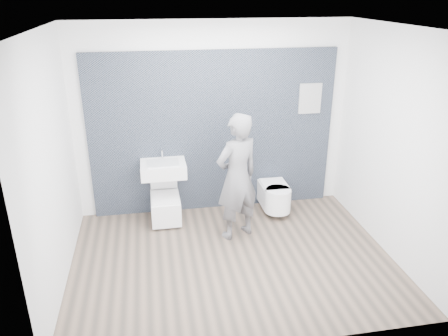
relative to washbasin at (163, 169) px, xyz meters
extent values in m
plane|color=brown|center=(0.77, -1.20, -0.80)|extent=(4.00, 4.00, 0.00)
plane|color=white|center=(0.77, 0.30, 0.60)|extent=(4.00, 0.00, 4.00)
plane|color=white|center=(0.77, -2.70, 0.60)|extent=(4.00, 0.00, 4.00)
plane|color=white|center=(-1.23, -1.20, 0.60)|extent=(0.00, 3.00, 3.00)
plane|color=white|center=(2.77, -1.20, 0.60)|extent=(0.00, 3.00, 3.00)
plane|color=white|center=(0.77, -1.20, 2.00)|extent=(4.00, 4.00, 0.00)
cube|color=black|center=(0.77, 0.27, -0.80)|extent=(3.60, 0.06, 2.40)
cube|color=white|center=(0.00, 0.00, -0.01)|extent=(0.63, 0.48, 0.19)
cube|color=silver|center=(0.00, -0.02, 0.09)|extent=(0.44, 0.32, 0.03)
cylinder|color=silver|center=(0.00, 0.18, 0.17)|extent=(0.02, 0.02, 0.16)
cylinder|color=silver|center=(0.00, 0.13, 0.24)|extent=(0.02, 0.11, 0.02)
cylinder|color=silver|center=(0.00, 0.22, -0.17)|extent=(0.04, 0.04, 0.13)
cube|color=white|center=(0.00, -0.06, -0.59)|extent=(0.41, 0.60, 0.35)
cylinder|color=silver|center=(0.00, -0.11, -0.43)|extent=(0.29, 0.29, 0.03)
cube|color=white|center=(0.00, -0.11, -0.41)|extent=(0.39, 0.48, 0.02)
cube|color=white|center=(0.00, 0.11, -0.19)|extent=(0.39, 0.17, 0.42)
cube|color=silver|center=(0.00, 0.21, -0.73)|extent=(0.11, 0.06, 0.08)
cube|color=white|center=(1.65, 0.01, -0.55)|extent=(0.39, 0.46, 0.33)
cylinder|color=white|center=(1.65, -0.22, -0.55)|extent=(0.39, 0.39, 0.33)
cube|color=white|center=(1.65, -0.02, -0.37)|extent=(0.37, 0.44, 0.03)
cylinder|color=white|center=(1.65, -0.24, -0.37)|extent=(0.37, 0.37, 0.03)
cube|color=silver|center=(1.65, 0.21, -0.67)|extent=(0.11, 0.06, 0.08)
cube|color=silver|center=(2.21, 0.22, -0.80)|extent=(0.34, 0.03, 0.45)
imported|color=slate|center=(0.94, -0.64, 0.07)|extent=(0.75, 0.64, 1.74)
camera|label=1|loc=(-0.16, -5.79, 2.37)|focal=35.00mm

